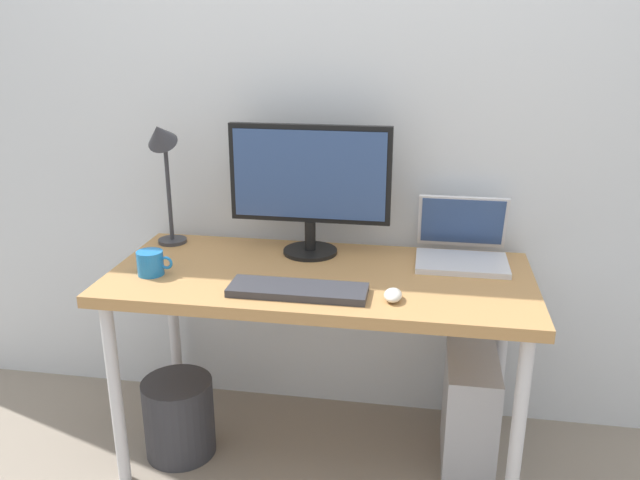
% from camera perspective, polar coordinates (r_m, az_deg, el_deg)
% --- Properties ---
extents(ground_plane, '(6.00, 6.00, 0.00)m').
position_cam_1_polar(ground_plane, '(2.57, 0.00, -18.29)').
color(ground_plane, gray).
extents(back_wall, '(4.40, 0.04, 2.60)m').
position_cam_1_polar(back_wall, '(2.44, 1.53, 12.89)').
color(back_wall, silver).
rests_on(back_wall, ground_plane).
extents(desk, '(1.44, 0.65, 0.73)m').
position_cam_1_polar(desk, '(2.23, 0.00, -4.52)').
color(desk, '#B7844C').
rests_on(desk, ground_plane).
extents(monitor, '(0.58, 0.20, 0.48)m').
position_cam_1_polar(monitor, '(2.32, -0.91, 5.19)').
color(monitor, black).
rests_on(monitor, desk).
extents(laptop, '(0.32, 0.29, 0.22)m').
position_cam_1_polar(laptop, '(2.37, 12.44, -0.44)').
color(laptop, silver).
rests_on(laptop, desk).
extents(desk_lamp, '(0.11, 0.16, 0.49)m').
position_cam_1_polar(desk_lamp, '(2.46, -13.78, 7.36)').
color(desk_lamp, '#333338').
rests_on(desk_lamp, desk).
extents(keyboard, '(0.44, 0.14, 0.02)m').
position_cam_1_polar(keyboard, '(2.04, -1.97, -4.44)').
color(keyboard, '#333338').
rests_on(keyboard, desk).
extents(mouse, '(0.06, 0.09, 0.03)m').
position_cam_1_polar(mouse, '(2.01, 6.47, -4.87)').
color(mouse, silver).
rests_on(mouse, desk).
extents(coffee_mug, '(0.12, 0.09, 0.08)m').
position_cam_1_polar(coffee_mug, '(2.26, -14.75, -1.98)').
color(coffee_mug, '#1E72BF').
rests_on(coffee_mug, desk).
extents(computer_tower, '(0.18, 0.36, 0.42)m').
position_cam_1_polar(computer_tower, '(2.48, 13.06, -14.55)').
color(computer_tower, '#B2B2B7').
rests_on(computer_tower, ground_plane).
extents(wastebasket, '(0.26, 0.26, 0.30)m').
position_cam_1_polar(wastebasket, '(2.55, -12.36, -15.05)').
color(wastebasket, '#333338').
rests_on(wastebasket, ground_plane).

